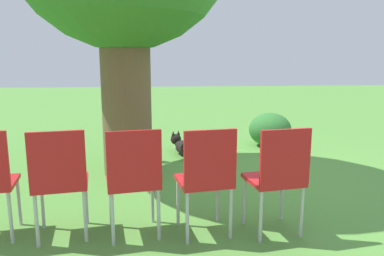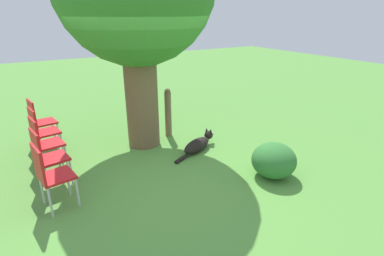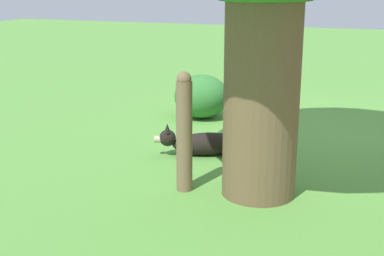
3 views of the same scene
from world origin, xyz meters
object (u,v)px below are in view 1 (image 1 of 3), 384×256
at_px(dog, 187,148).
at_px(fence_post, 121,125).
at_px(red_chair_1, 206,174).
at_px(red_chair_3, 60,177).
at_px(red_chair_2, 134,175).
at_px(red_chair_0, 278,173).

distance_m(dog, fence_post, 1.08).
relative_size(red_chair_1, red_chair_3, 1.00).
distance_m(dog, red_chair_2, 2.78).
bearing_deg(red_chair_1, red_chair_3, 78.32).
distance_m(dog, red_chair_1, 2.73).
bearing_deg(dog, red_chair_2, 142.21).
height_order(dog, red_chair_3, red_chair_3).
bearing_deg(dog, red_chair_3, 130.38).
bearing_deg(red_chair_2, fence_post, -1.49).
bearing_deg(fence_post, dog, -80.27).
height_order(dog, fence_post, fence_post).
distance_m(red_chair_0, red_chair_3, 1.83).
height_order(fence_post, red_chair_3, fence_post).
xyz_separation_m(dog, red_chair_0, (-2.72, -0.58, 0.43)).
distance_m(dog, red_chair_3, 2.95).
distance_m(fence_post, red_chair_0, 2.99).
xyz_separation_m(red_chair_1, red_chair_2, (0.03, 0.61, 0.00)).
relative_size(dog, red_chair_1, 1.22).
bearing_deg(red_chair_2, red_chair_0, -101.68).
bearing_deg(red_chair_2, red_chair_3, 78.32).
distance_m(red_chair_2, red_chair_3, 0.61).
bearing_deg(red_chair_1, red_chair_2, 78.32).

